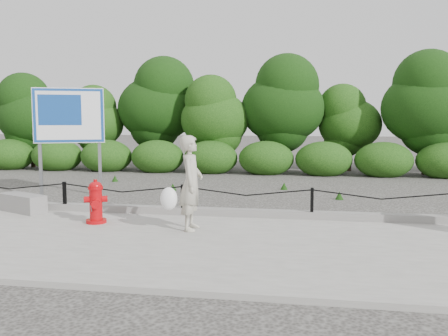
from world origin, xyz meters
name	(u,v)px	position (x,y,z in m)	size (l,w,h in m)	color
ground	(183,219)	(0.00, 0.00, 0.00)	(90.00, 90.00, 0.00)	#2D2B28
sidewalk	(150,243)	(0.00, -2.00, 0.04)	(14.00, 4.00, 0.08)	gray
curb	(183,211)	(0.00, 0.05, 0.15)	(14.00, 0.22, 0.14)	slate
chain_barrier	(183,196)	(0.00, 0.00, 0.46)	(10.06, 0.06, 0.60)	black
treeline	(254,109)	(0.42, 8.95, 2.32)	(19.98, 3.52, 4.29)	black
fire_hydrant	(96,202)	(-1.37, -0.97, 0.46)	(0.49, 0.49, 0.79)	#B4060B
pedestrian	(190,184)	(0.44, -1.20, 0.87)	(0.70, 0.60, 1.61)	#A7A28F
concrete_block	(22,203)	(-3.30, -0.25, 0.26)	(1.12, 0.39, 0.36)	slate
advertising_sign	(69,120)	(-3.45, 2.07, 1.92)	(1.59, 0.74, 2.72)	slate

